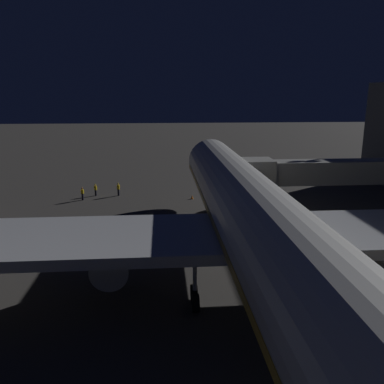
{
  "coord_description": "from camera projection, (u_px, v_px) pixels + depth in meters",
  "views": [
    {
      "loc": [
        6.25,
        33.62,
        13.88
      ],
      "look_at": [
        3.0,
        -7.44,
        3.5
      ],
      "focal_mm": 36.52,
      "sensor_mm": 36.0,
      "label": 1
    }
  ],
  "objects": [
    {
      "name": "ground_crew_by_belt_loader",
      "position": [
        96.0,
        189.0,
        54.55
      ],
      "size": [
        0.4,
        0.4,
        1.68
      ],
      "color": "black",
      "rests_on": "ground_plane"
    },
    {
      "name": "airliner_at_gate",
      "position": [
        262.0,
        232.0,
        24.54
      ],
      "size": [
        53.64,
        59.27,
        18.65
      ],
      "color": "silver",
      "rests_on": "ground_plane"
    },
    {
      "name": "traffic_cone_nose_starboard",
      "position": [
        192.0,
        197.0,
        52.99
      ],
      "size": [
        0.36,
        0.36,
        0.55
      ],
      "primitive_type": "cone",
      "color": "orange",
      "rests_on": "ground_plane"
    },
    {
      "name": "traffic_cone_nose_port",
      "position": [
        224.0,
        196.0,
        53.33
      ],
      "size": [
        0.36,
        0.36,
        0.55
      ],
      "primitive_type": "cone",
      "color": "orange",
      "rests_on": "ground_plane"
    },
    {
      "name": "ground_crew_near_nose_gear",
      "position": [
        82.0,
        193.0,
        52.28
      ],
      "size": [
        0.4,
        0.4,
        1.73
      ],
      "color": "black",
      "rests_on": "ground_plane"
    },
    {
      "name": "ground_crew_marshaller_fwd",
      "position": [
        118.0,
        189.0,
        54.56
      ],
      "size": [
        0.4,
        0.4,
        1.81
      ],
      "color": "black",
      "rests_on": "ground_plane"
    },
    {
      "name": "ground_plane",
      "position": [
        230.0,
        247.0,
        36.37
      ],
      "size": [
        320.0,
        320.0,
        0.0
      ],
      "primitive_type": "plane",
      "color": "#383533"
    },
    {
      "name": "jet_bridge",
      "position": [
        319.0,
        172.0,
        42.74
      ],
      "size": [
        20.06,
        3.4,
        7.07
      ],
      "color": "#9E9E99",
      "rests_on": "ground_plane"
    }
  ]
}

